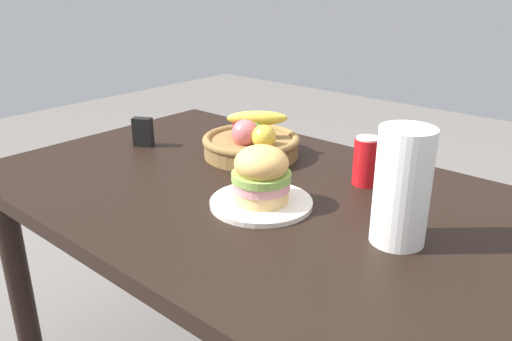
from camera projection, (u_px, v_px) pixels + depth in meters
dining_table at (250, 222)px, 1.33m from camera, size 1.40×0.90×0.75m
plate at (261, 203)px, 1.19m from camera, size 0.24×0.24×0.01m
sandwich at (261, 175)px, 1.17m from camera, size 0.14×0.14×0.13m
soda_can at (366, 161)px, 1.29m from camera, size 0.07×0.07×0.13m
fruit_basket at (251, 141)px, 1.50m from camera, size 0.29×0.29×0.14m
paper_towel_roll at (402, 187)px, 0.99m from camera, size 0.11×0.11×0.24m
napkin_holder at (143, 132)px, 1.59m from camera, size 0.07×0.06×0.09m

